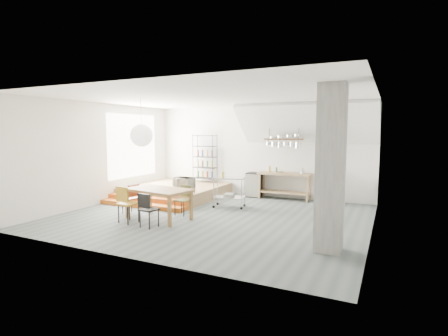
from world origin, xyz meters
The scene contains 26 objects.
floor centered at (0.00, 0.00, 0.00)m, with size 8.00×8.00×0.00m, color #4F595B.
wall_back centered at (0.00, 3.50, 1.60)m, with size 8.00×0.04×3.20m, color silver.
wall_left centered at (-4.00, 0.00, 1.60)m, with size 0.04×7.00×3.20m, color silver.
wall_right centered at (4.00, 0.00, 1.60)m, with size 0.04×7.00×3.20m, color silver.
ceiling centered at (0.00, 0.00, 3.20)m, with size 8.00×7.00×0.02m, color white.
slope_ceiling centered at (1.80, 2.90, 2.55)m, with size 4.40×1.80×0.15m, color white.
window_pane centered at (-3.98, 1.50, 1.80)m, with size 0.02×2.50×2.20m, color white.
platform centered at (-2.50, 2.00, 0.20)m, with size 3.00×3.00×0.40m, color olive.
step_lower centered at (-2.50, 0.05, 0.07)m, with size 3.00×0.35×0.13m, color #C35C17.
step_upper centered at (-2.50, 0.40, 0.13)m, with size 3.00×0.35×0.27m, color #C35C17.
concrete_column centered at (3.30, -1.50, 1.60)m, with size 0.50×0.50×3.20m, color slate.
kitchen_counter centered at (1.10, 3.15, 0.63)m, with size 1.80×0.60×0.91m.
stove centered at (2.50, 3.16, 0.48)m, with size 0.60×0.60×1.18m.
pot_rack centered at (1.13, 2.92, 1.98)m, with size 1.20×0.50×1.43m.
wire_shelving centered at (-2.00, 3.20, 1.33)m, with size 0.88×0.38×1.80m.
microwave_shelf centered at (-1.40, 0.75, 0.55)m, with size 0.60×0.40×0.16m.
paper_lantern centered at (-1.73, -0.80, 2.20)m, with size 0.60×0.60×0.60m, color white.
dining_table centered at (-1.14, -0.90, 0.72)m, with size 1.84×1.22×0.81m.
chair_mustard centered at (-1.63, -1.60, 0.57)m, with size 0.50×0.50×0.95m.
chair_black centered at (-0.89, -1.71, 0.50)m, with size 0.43×0.43×0.84m.
chair_olive centered at (-0.82, -0.18, 0.49)m, with size 0.40×0.40×0.81m.
chair_red centered at (-2.18, -0.74, 0.50)m, with size 0.45×0.45×0.84m.
rolling_cart centered at (-0.07, 1.21, 0.60)m, with size 1.02×0.69×0.92m.
mini_fridge centered at (0.00, 3.20, 0.43)m, with size 0.51×0.51×0.86m, color black.
microwave centered at (-1.40, 0.75, 0.73)m, with size 0.60×0.41×0.33m, color beige.
bowl centered at (1.00, 3.10, 0.94)m, with size 0.23×0.23×0.06m, color silver.
Camera 1 is at (4.32, -8.31, 2.31)m, focal length 28.00 mm.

